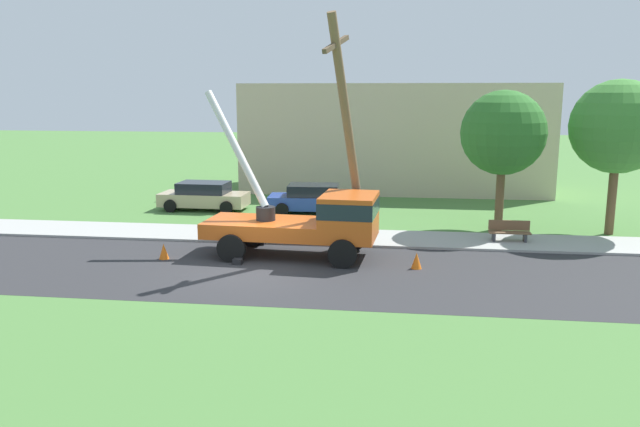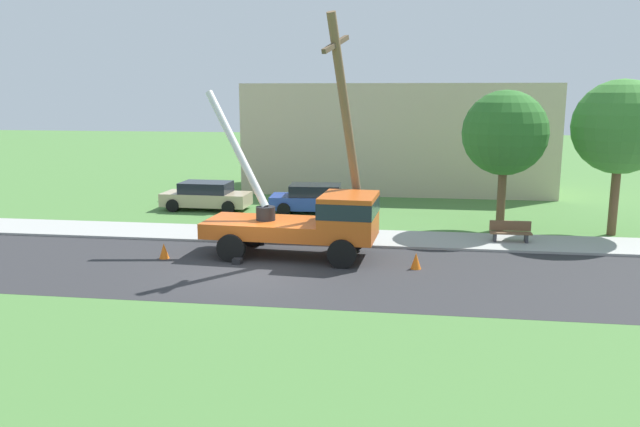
{
  "view_description": "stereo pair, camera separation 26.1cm",
  "coord_description": "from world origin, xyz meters",
  "px_view_note": "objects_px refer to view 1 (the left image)",
  "views": [
    {
      "loc": [
        4.97,
        -19.82,
        5.89
      ],
      "look_at": [
        2.0,
        2.54,
        1.5
      ],
      "focal_mm": 35.0,
      "sensor_mm": 36.0,
      "label": 1
    },
    {
      "loc": [
        5.23,
        -19.78,
        5.89
      ],
      "look_at": [
        2.0,
        2.54,
        1.5
      ],
      "focal_mm": 35.0,
      "sensor_mm": 36.0,
      "label": 2
    }
  ],
  "objects_px": {
    "park_bench": "(509,232)",
    "roadside_tree_far": "(618,127)",
    "parked_sedan_blue": "(313,199)",
    "traffic_cone_behind": "(164,251)",
    "utility_truck": "(314,219)",
    "leaning_utility_pole": "(349,134)",
    "roadside_tree_near": "(503,133)",
    "parked_sedan_tan": "(204,196)",
    "traffic_cone_ahead": "(417,261)"
  },
  "relations": [
    {
      "from": "leaning_utility_pole",
      "to": "roadside_tree_near",
      "type": "height_order",
      "value": "leaning_utility_pole"
    },
    {
      "from": "traffic_cone_behind",
      "to": "parked_sedan_blue",
      "type": "xyz_separation_m",
      "value": [
        4.09,
        9.36,
        0.43
      ]
    },
    {
      "from": "parked_sedan_blue",
      "to": "roadside_tree_far",
      "type": "height_order",
      "value": "roadside_tree_far"
    },
    {
      "from": "leaning_utility_pole",
      "to": "roadside_tree_far",
      "type": "xyz_separation_m",
      "value": [
        10.69,
        4.43,
        0.08
      ]
    },
    {
      "from": "roadside_tree_far",
      "to": "traffic_cone_behind",
      "type": "bearing_deg",
      "value": -159.78
    },
    {
      "from": "leaning_utility_pole",
      "to": "park_bench",
      "type": "xyz_separation_m",
      "value": [
        6.24,
        2.21,
        -3.95
      ]
    },
    {
      "from": "park_bench",
      "to": "roadside_tree_far",
      "type": "height_order",
      "value": "roadside_tree_far"
    },
    {
      "from": "utility_truck",
      "to": "traffic_cone_ahead",
      "type": "xyz_separation_m",
      "value": [
        3.68,
        -1.05,
        -1.13
      ]
    },
    {
      "from": "parked_sedan_blue",
      "to": "park_bench",
      "type": "relative_size",
      "value": 2.81
    },
    {
      "from": "park_bench",
      "to": "traffic_cone_behind",
      "type": "bearing_deg",
      "value": -162.11
    },
    {
      "from": "parked_sedan_tan",
      "to": "roadside_tree_far",
      "type": "relative_size",
      "value": 0.69
    },
    {
      "from": "leaning_utility_pole",
      "to": "park_bench",
      "type": "bearing_deg",
      "value": 19.49
    },
    {
      "from": "leaning_utility_pole",
      "to": "traffic_cone_behind",
      "type": "xyz_separation_m",
      "value": [
        -6.46,
        -1.89,
        -4.13
      ]
    },
    {
      "from": "traffic_cone_behind",
      "to": "parked_sedan_blue",
      "type": "relative_size",
      "value": 0.12
    },
    {
      "from": "parked_sedan_blue",
      "to": "park_bench",
      "type": "bearing_deg",
      "value": -31.44
    },
    {
      "from": "parked_sedan_blue",
      "to": "roadside_tree_near",
      "type": "relative_size",
      "value": 0.75
    },
    {
      "from": "utility_truck",
      "to": "roadside_tree_near",
      "type": "distance_m",
      "value": 9.64
    },
    {
      "from": "utility_truck",
      "to": "parked_sedan_tan",
      "type": "height_order",
      "value": "utility_truck"
    },
    {
      "from": "traffic_cone_ahead",
      "to": "park_bench",
      "type": "distance_m",
      "value": 5.58
    },
    {
      "from": "traffic_cone_behind",
      "to": "park_bench",
      "type": "bearing_deg",
      "value": 17.89
    },
    {
      "from": "utility_truck",
      "to": "leaning_utility_pole",
      "type": "bearing_deg",
      "value": 38.07
    },
    {
      "from": "parked_sedan_blue",
      "to": "roadside_tree_near",
      "type": "height_order",
      "value": "roadside_tree_near"
    },
    {
      "from": "traffic_cone_ahead",
      "to": "roadside_tree_far",
      "type": "height_order",
      "value": "roadside_tree_far"
    },
    {
      "from": "roadside_tree_far",
      "to": "leaning_utility_pole",
      "type": "bearing_deg",
      "value": -157.52
    },
    {
      "from": "parked_sedan_tan",
      "to": "parked_sedan_blue",
      "type": "xyz_separation_m",
      "value": [
        5.64,
        -0.1,
        0.0
      ]
    },
    {
      "from": "utility_truck",
      "to": "parked_sedan_tan",
      "type": "bearing_deg",
      "value": 128.96
    },
    {
      "from": "utility_truck",
      "to": "traffic_cone_behind",
      "type": "height_order",
      "value": "utility_truck"
    },
    {
      "from": "traffic_cone_behind",
      "to": "park_bench",
      "type": "height_order",
      "value": "park_bench"
    },
    {
      "from": "traffic_cone_behind",
      "to": "roadside_tree_far",
      "type": "relative_size",
      "value": 0.09
    },
    {
      "from": "leaning_utility_pole",
      "to": "park_bench",
      "type": "height_order",
      "value": "leaning_utility_pole"
    },
    {
      "from": "utility_truck",
      "to": "roadside_tree_near",
      "type": "height_order",
      "value": "roadside_tree_near"
    },
    {
      "from": "traffic_cone_ahead",
      "to": "traffic_cone_behind",
      "type": "distance_m",
      "value": 8.98
    },
    {
      "from": "leaning_utility_pole",
      "to": "parked_sedan_tan",
      "type": "xyz_separation_m",
      "value": [
        -8.01,
        7.57,
        -3.7
      ]
    },
    {
      "from": "traffic_cone_behind",
      "to": "leaning_utility_pole",
      "type": "bearing_deg",
      "value": 16.32
    },
    {
      "from": "leaning_utility_pole",
      "to": "traffic_cone_behind",
      "type": "relative_size",
      "value": 15.39
    },
    {
      "from": "parked_sedan_tan",
      "to": "utility_truck",
      "type": "bearing_deg",
      "value": -51.04
    },
    {
      "from": "parked_sedan_tan",
      "to": "roadside_tree_near",
      "type": "relative_size",
      "value": 0.74
    },
    {
      "from": "leaning_utility_pole",
      "to": "traffic_cone_ahead",
      "type": "height_order",
      "value": "leaning_utility_pole"
    },
    {
      "from": "utility_truck",
      "to": "park_bench",
      "type": "distance_m",
      "value": 8.08
    },
    {
      "from": "leaning_utility_pole",
      "to": "parked_sedan_blue",
      "type": "distance_m",
      "value": 8.66
    },
    {
      "from": "traffic_cone_ahead",
      "to": "parked_sedan_tan",
      "type": "height_order",
      "value": "parked_sedan_tan"
    },
    {
      "from": "park_bench",
      "to": "parked_sedan_blue",
      "type": "bearing_deg",
      "value": 148.56
    },
    {
      "from": "parked_sedan_tan",
      "to": "park_bench",
      "type": "height_order",
      "value": "parked_sedan_tan"
    },
    {
      "from": "parked_sedan_tan",
      "to": "park_bench",
      "type": "relative_size",
      "value": 2.78
    },
    {
      "from": "traffic_cone_behind",
      "to": "parked_sedan_blue",
      "type": "height_order",
      "value": "parked_sedan_blue"
    },
    {
      "from": "roadside_tree_near",
      "to": "traffic_cone_ahead",
      "type": "bearing_deg",
      "value": -118.72
    },
    {
      "from": "leaning_utility_pole",
      "to": "parked_sedan_blue",
      "type": "relative_size",
      "value": 1.92
    },
    {
      "from": "leaning_utility_pole",
      "to": "traffic_cone_ahead",
      "type": "relative_size",
      "value": 15.39
    },
    {
      "from": "traffic_cone_ahead",
      "to": "traffic_cone_behind",
      "type": "relative_size",
      "value": 1.0
    },
    {
      "from": "traffic_cone_behind",
      "to": "park_bench",
      "type": "distance_m",
      "value": 13.34
    }
  ]
}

